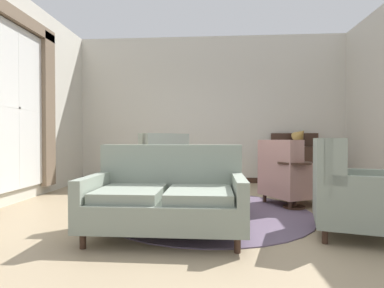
% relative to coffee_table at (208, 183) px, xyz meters
% --- Properties ---
extents(ground, '(8.86, 8.86, 0.00)m').
position_rel_coffee_table_xyz_m(ground, '(-0.01, -0.16, -0.43)').
color(ground, '#9E896B').
extents(wall_back, '(6.30, 0.08, 3.37)m').
position_rel_coffee_table_xyz_m(wall_back, '(-0.01, 3.00, 1.26)').
color(wall_back, beige).
rests_on(wall_back, ground).
extents(wall_left, '(0.08, 4.43, 3.37)m').
position_rel_coffee_table_xyz_m(wall_left, '(-3.08, 0.78, 1.26)').
color(wall_left, beige).
rests_on(wall_left, ground).
extents(baseboard_back, '(6.14, 0.03, 0.12)m').
position_rel_coffee_table_xyz_m(baseboard_back, '(-0.01, 2.94, -0.37)').
color(baseboard_back, '#382319').
rests_on(baseboard_back, ground).
extents(area_rug, '(2.80, 2.80, 0.01)m').
position_rel_coffee_table_xyz_m(area_rug, '(-0.01, 0.14, -0.42)').
color(area_rug, '#5B4C60').
rests_on(area_rug, ground).
extents(window_with_curtains, '(0.12, 1.85, 2.84)m').
position_rel_coffee_table_xyz_m(window_with_curtains, '(-2.98, 0.57, 1.23)').
color(window_with_curtains, silver).
extents(coffee_table, '(0.95, 0.95, 0.51)m').
position_rel_coffee_table_xyz_m(coffee_table, '(0.00, 0.00, 0.00)').
color(coffee_table, '#382319').
rests_on(coffee_table, ground).
extents(porcelain_vase, '(0.19, 0.19, 0.36)m').
position_rel_coffee_table_xyz_m(porcelain_vase, '(-0.01, 0.05, 0.24)').
color(porcelain_vase, '#4C7A66').
rests_on(porcelain_vase, coffee_table).
extents(settee, '(1.62, 0.92, 0.94)m').
position_rel_coffee_table_xyz_m(settee, '(-0.43, -0.86, -0.04)').
color(settee, gray).
rests_on(settee, ground).
extents(armchair_near_sideboard, '(1.22, 1.22, 1.10)m').
position_rel_coffee_table_xyz_m(armchair_near_sideboard, '(-0.88, 0.99, 0.02)').
color(armchair_near_sideboard, gray).
rests_on(armchair_near_sideboard, ground).
extents(armchair_foreground_right, '(1.06, 1.03, 1.02)m').
position_rel_coffee_table_xyz_m(armchair_foreground_right, '(1.49, -0.76, 0.00)').
color(armchair_foreground_right, gray).
rests_on(armchair_foreground_right, ground).
extents(armchair_beside_settee, '(1.13, 1.07, 1.00)m').
position_rel_coffee_table_xyz_m(armchair_beside_settee, '(1.27, 0.71, -0.00)').
color(armchair_beside_settee, tan).
rests_on(armchair_beside_settee, ground).
extents(side_table, '(0.48, 0.48, 0.68)m').
position_rel_coffee_table_xyz_m(side_table, '(1.23, 0.44, -0.02)').
color(side_table, '#382319').
rests_on(side_table, ground).
extents(sideboard, '(1.03, 0.36, 1.14)m').
position_rel_coffee_table_xyz_m(sideboard, '(1.88, 2.71, 0.07)').
color(sideboard, '#382319').
rests_on(sideboard, ground).
extents(gramophone, '(0.41, 0.46, 0.46)m').
position_rel_coffee_table_xyz_m(gramophone, '(1.92, 2.62, 0.63)').
color(gramophone, '#382319').
rests_on(gramophone, sideboard).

